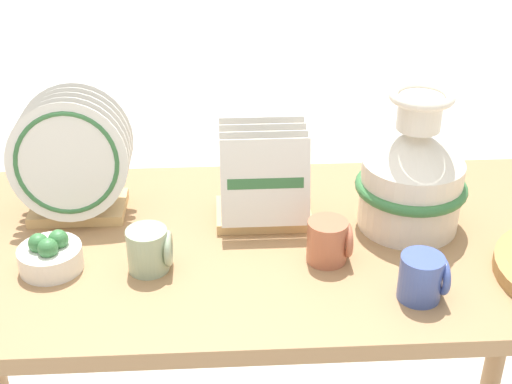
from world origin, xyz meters
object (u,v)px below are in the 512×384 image
object	(u,v)px
dish_rack_round_plates	(72,164)
mug_sage_glaze	(150,250)
ceramic_vase	(412,174)
mug_terracotta_glaze	(329,241)
dish_rack_square_plates	(264,187)
fruit_bowl	(50,255)
mug_cobalt_glaze	(423,277)

from	to	relation	value
dish_rack_round_plates	mug_sage_glaze	bearing A→B (deg)	-51.42
ceramic_vase	mug_terracotta_glaze	distance (m)	0.23
dish_rack_square_plates	dish_rack_round_plates	bearing A→B (deg)	174.26
ceramic_vase	mug_terracotta_glaze	bearing A→B (deg)	-146.81
ceramic_vase	fruit_bowl	size ratio (longest dim) A/B	2.47
dish_rack_round_plates	mug_cobalt_glaze	distance (m)	0.74
dish_rack_round_plates	mug_cobalt_glaze	xyz separation A→B (m)	(0.66, -0.33, -0.08)
dish_rack_square_plates	mug_cobalt_glaze	bearing A→B (deg)	-47.61
ceramic_vase	mug_cobalt_glaze	bearing A→B (deg)	-97.98
dish_rack_square_plates	mug_cobalt_glaze	xyz separation A→B (m)	(0.26, -0.29, -0.03)
dish_rack_square_plates	mug_terracotta_glaze	world-z (taller)	dish_rack_square_plates
mug_cobalt_glaze	dish_rack_square_plates	bearing A→B (deg)	132.39
mug_sage_glaze	mug_cobalt_glaze	bearing A→B (deg)	-13.25
ceramic_vase	dish_rack_square_plates	xyz separation A→B (m)	(-0.30, 0.04, -0.04)
dish_rack_square_plates	mug_cobalt_glaze	size ratio (longest dim) A/B	2.35
fruit_bowl	dish_rack_square_plates	bearing A→B (deg)	21.36
mug_terracotta_glaze	fruit_bowl	bearing A→B (deg)	179.90
mug_sage_glaze	ceramic_vase	bearing A→B (deg)	14.01
dish_rack_square_plates	mug_cobalt_glaze	distance (m)	0.39
mug_sage_glaze	mug_cobalt_glaze	size ratio (longest dim) A/B	1.00
mug_cobalt_glaze	fruit_bowl	size ratio (longest dim) A/B	0.71
ceramic_vase	mug_cobalt_glaze	xyz separation A→B (m)	(-0.03, -0.25, -0.08)
dish_rack_square_plates	mug_sage_glaze	world-z (taller)	dish_rack_square_plates
mug_cobalt_glaze	mug_terracotta_glaze	bearing A→B (deg)	139.61
mug_sage_glaze	fruit_bowl	xyz separation A→B (m)	(-0.19, 0.01, -0.01)
dish_rack_round_plates	mug_terracotta_glaze	xyz separation A→B (m)	(0.51, -0.20, -0.08)
mug_sage_glaze	fruit_bowl	size ratio (longest dim) A/B	0.71
dish_rack_round_plates	mug_terracotta_glaze	world-z (taller)	dish_rack_round_plates
dish_rack_square_plates	mug_sage_glaze	size ratio (longest dim) A/B	2.35
mug_terracotta_glaze	ceramic_vase	bearing A→B (deg)	33.19
mug_sage_glaze	fruit_bowl	distance (m)	0.19
ceramic_vase	mug_sage_glaze	distance (m)	0.54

